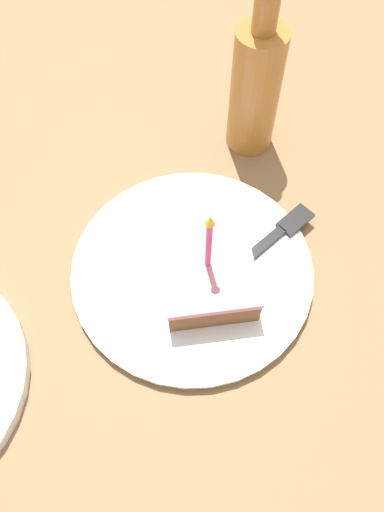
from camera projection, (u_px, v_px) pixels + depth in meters
name	position (u px, v px, depth m)	size (l,w,h in m)	color
ground_plane	(209.00, 278.00, 0.61)	(2.40, 2.40, 0.04)	olive
plate	(192.00, 267.00, 0.58)	(0.28, 0.28, 0.01)	silver
cake_slice	(207.00, 272.00, 0.55)	(0.10, 0.11, 0.13)	brown
fork	(268.00, 243.00, 0.59)	(0.15, 0.11, 0.00)	#262626
bottle	(256.00, 87.00, 0.61)	(0.06, 0.06, 0.23)	#B27233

